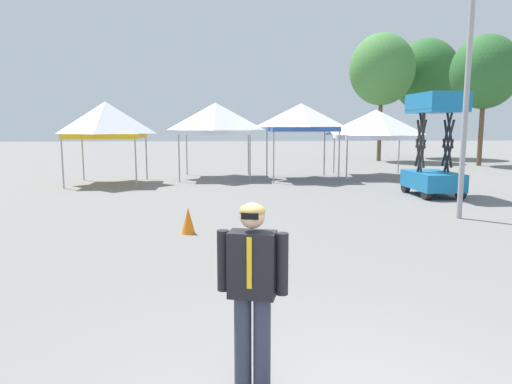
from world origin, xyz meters
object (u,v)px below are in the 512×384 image
(canopy_tent_right_of_center, at_px, (301,117))
(light_pole_near_lift, at_px, (470,47))
(canopy_tent_behind_center, at_px, (376,124))
(tree_behind_tents_right, at_px, (485,72))
(canopy_tent_center, at_px, (106,120))
(scissor_lift, at_px, (433,164))
(tree_behind_tents_center, at_px, (382,70))
(traffic_cone_lot_center, at_px, (188,221))
(canopy_tent_far_left, at_px, (216,119))
(person_foreground, at_px, (252,284))
(tree_behind_tents_left, at_px, (426,75))

(canopy_tent_right_of_center, xyz_separation_m, light_pole_near_lift, (2.74, -9.34, 1.60))
(canopy_tent_behind_center, bearing_deg, tree_behind_tents_right, 33.93)
(canopy_tent_center, bearing_deg, canopy_tent_right_of_center, 7.74)
(canopy_tent_behind_center, xyz_separation_m, light_pole_near_lift, (-0.99, -10.15, 1.91))
(scissor_lift, xyz_separation_m, tree_behind_tents_right, (8.39, 11.88, 4.51))
(canopy_tent_center, distance_m, scissor_lift, 13.01)
(canopy_tent_right_of_center, distance_m, tree_behind_tents_center, 13.36)
(canopy_tent_center, relative_size, scissor_lift, 0.97)
(canopy_tent_center, distance_m, traffic_cone_lot_center, 10.60)
(canopy_tent_far_left, height_order, canopy_tent_right_of_center, canopy_tent_far_left)
(person_foreground, height_order, tree_behind_tents_left, tree_behind_tents_left)
(canopy_tent_center, xyz_separation_m, tree_behind_tents_center, (15.68, 11.83, 3.54))
(light_pole_near_lift, bearing_deg, tree_behind_tents_right, 59.21)
(canopy_tent_right_of_center, distance_m, tree_behind_tents_left, 18.01)
(canopy_tent_center, height_order, person_foreground, canopy_tent_center)
(canopy_tent_far_left, relative_size, tree_behind_tents_left, 0.40)
(person_foreground, bearing_deg, canopy_tent_right_of_center, 79.21)
(scissor_lift, distance_m, tree_behind_tents_left, 20.97)
(canopy_tent_right_of_center, height_order, canopy_tent_behind_center, canopy_tent_right_of_center)
(canopy_tent_right_of_center, bearing_deg, tree_behind_tents_right, 28.05)
(canopy_tent_far_left, xyz_separation_m, canopy_tent_behind_center, (7.61, 0.07, -0.27))
(light_pole_near_lift, xyz_separation_m, tree_behind_tents_right, (9.43, 15.82, 1.20))
(tree_behind_tents_right, relative_size, traffic_cone_lot_center, 12.98)
(canopy_tent_right_of_center, distance_m, light_pole_near_lift, 9.86)
(light_pole_near_lift, bearing_deg, person_foreground, -127.70)
(scissor_lift, xyz_separation_m, tree_behind_tents_left, (7.76, 18.81, 5.04))
(canopy_tent_behind_center, height_order, tree_behind_tents_center, tree_behind_tents_center)
(tree_behind_tents_center, xyz_separation_m, tree_behind_tents_left, (4.28, 2.74, -0.07))
(light_pole_near_lift, bearing_deg, canopy_tent_far_left, 123.28)
(canopy_tent_center, height_order, tree_behind_tents_center, tree_behind_tents_center)
(scissor_lift, xyz_separation_m, tree_behind_tents_center, (3.49, 16.08, 5.11))
(canopy_tent_center, distance_m, tree_behind_tents_center, 19.96)
(canopy_tent_center, distance_m, canopy_tent_behind_center, 12.31)
(scissor_lift, bearing_deg, tree_behind_tents_left, 67.57)
(light_pole_near_lift, bearing_deg, canopy_tent_center, 143.71)
(canopy_tent_right_of_center, relative_size, light_pole_near_lift, 0.45)
(scissor_lift, height_order, tree_behind_tents_left, tree_behind_tents_left)
(tree_behind_tents_center, bearing_deg, scissor_lift, -102.24)
(scissor_lift, distance_m, tree_behind_tents_center, 17.23)
(canopy_tent_right_of_center, bearing_deg, light_pole_near_lift, -73.66)
(canopy_tent_far_left, bearing_deg, light_pole_near_lift, -56.72)
(light_pole_near_lift, xyz_separation_m, traffic_cone_lot_center, (-7.07, -1.30, -4.11))
(canopy_tent_behind_center, xyz_separation_m, tree_behind_tents_right, (8.43, 5.67, 3.11))
(scissor_lift, distance_m, tree_behind_tents_right, 15.22)
(canopy_tent_behind_center, height_order, person_foreground, canopy_tent_behind_center)
(canopy_tent_center, xyz_separation_m, traffic_cone_lot_center, (4.08, -9.49, -2.37))
(light_pole_near_lift, relative_size, tree_behind_tents_center, 0.89)
(canopy_tent_right_of_center, xyz_separation_m, tree_behind_tents_left, (11.54, 13.42, 3.34))
(canopy_tent_far_left, bearing_deg, traffic_cone_lot_center, -92.31)
(canopy_tent_center, relative_size, canopy_tent_right_of_center, 1.00)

